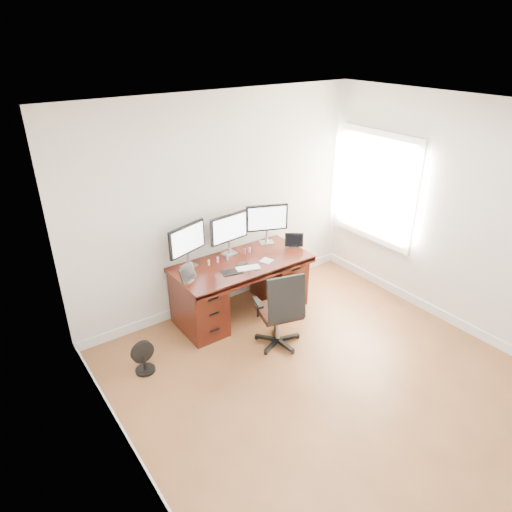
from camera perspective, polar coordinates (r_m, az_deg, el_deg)
ground at (r=4.87m, az=10.77°, el=-16.65°), size 4.50×4.50×0.00m
back_wall at (r=5.67m, az=-4.43°, el=6.38°), size 4.00×0.10×2.70m
right_wall at (r=5.66m, az=25.55°, el=3.78°), size 0.10×4.50×2.70m
desk at (r=5.75m, az=-1.92°, el=-3.70°), size 1.70×0.80×0.75m
office_chair at (r=5.22m, az=3.00°, el=-8.25°), size 0.63×0.63×0.97m
floor_fan at (r=5.08m, az=-13.85°, el=-12.24°), size 0.25×0.21×0.37m
monitor_left at (r=5.36m, az=-8.60°, el=1.90°), size 0.53×0.20×0.53m
monitor_center at (r=5.62m, az=-3.37°, el=3.34°), size 0.55×0.16×0.53m
monitor_right at (r=5.93m, az=1.37°, el=4.62°), size 0.52×0.24×0.53m
tablet_left at (r=5.15m, az=-8.49°, el=-2.31°), size 0.24×0.17×0.19m
tablet_right at (r=5.92m, az=4.84°, el=1.87°), size 0.23×0.20×0.19m
keyboard at (r=5.39m, az=-0.99°, el=-1.53°), size 0.31×0.20×0.01m
trackpad at (r=5.57m, az=1.31°, el=-0.59°), size 0.17×0.17×0.01m
drawing_tablet at (r=5.33m, az=-3.03°, el=-1.99°), size 0.27×0.20×0.01m
phone at (r=5.50m, az=-1.82°, el=-1.00°), size 0.14×0.09×0.01m
figurine_yellow at (r=5.48m, az=-5.91°, el=-0.77°), size 0.03×0.03×0.08m
figurine_pink at (r=5.54m, az=-4.80°, el=-0.42°), size 0.03×0.03×0.08m
figurine_blue at (r=5.60m, az=-3.63°, el=-0.06°), size 0.03×0.03×0.08m
figurine_brown at (r=5.73m, az=-1.40°, el=0.62°), size 0.03×0.03×0.08m
figurine_purple at (r=5.76m, az=-0.79°, el=0.80°), size 0.03×0.03×0.08m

